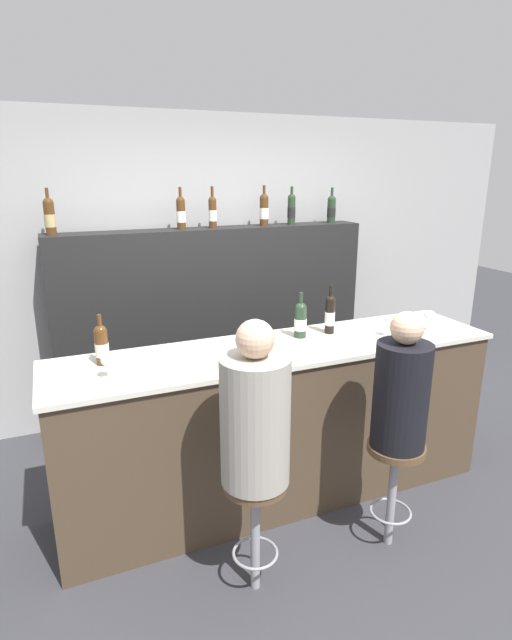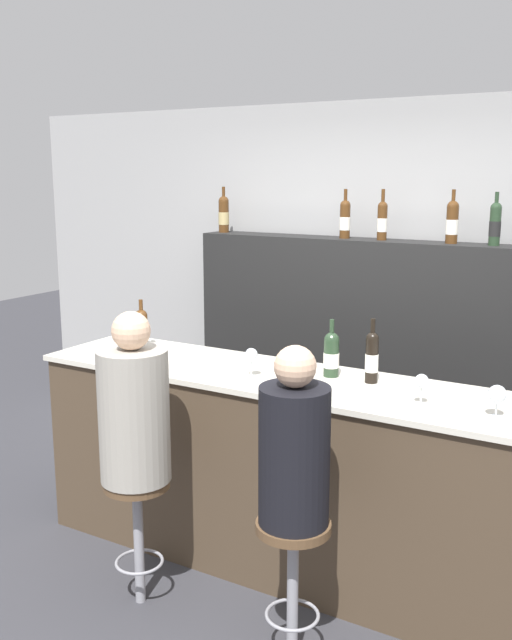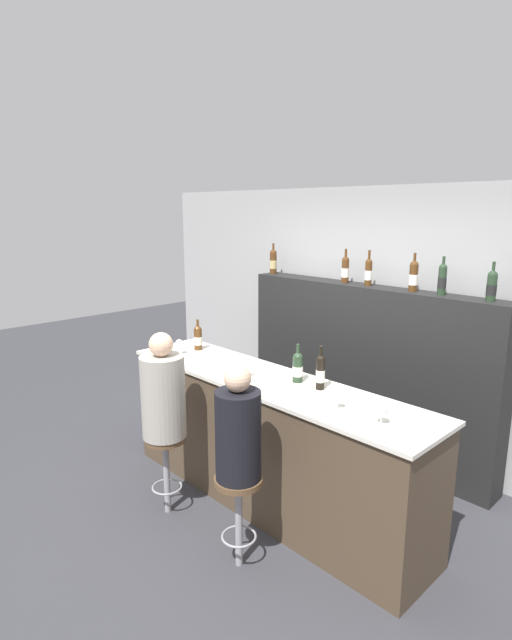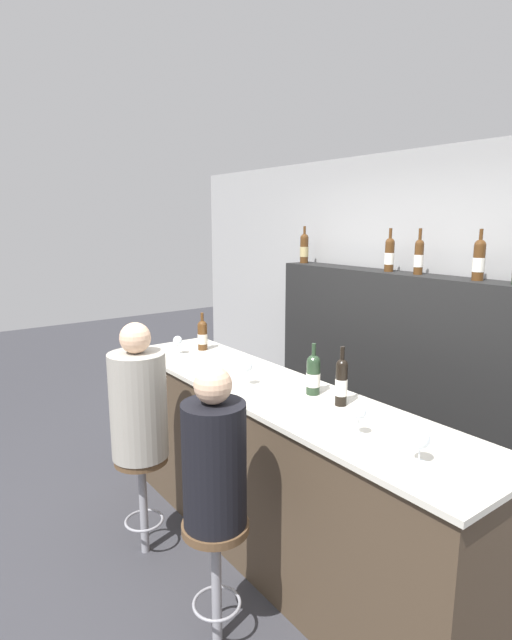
% 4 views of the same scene
% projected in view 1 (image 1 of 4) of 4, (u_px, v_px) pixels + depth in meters
% --- Properties ---
extents(ground_plane, '(16.00, 16.00, 0.00)m').
position_uv_depth(ground_plane, '(300.00, 521.00, 3.16)').
color(ground_plane, '#333338').
extents(wall_back, '(6.40, 0.05, 2.60)m').
position_uv_depth(wall_back, '(206.00, 268.00, 4.44)').
color(wall_back, '#9E9E9E').
rests_on(wall_back, ground_plane).
extents(bar_counter, '(2.86, 0.66, 1.07)m').
position_uv_depth(bar_counter, '(280.00, 423.00, 3.28)').
color(bar_counter, '#473828').
rests_on(bar_counter, ground_plane).
extents(back_bar_cabinet, '(2.68, 0.28, 1.67)m').
position_uv_depth(back_bar_cabinet, '(215.00, 324.00, 4.37)').
color(back_bar_cabinet, black).
rests_on(back_bar_cabinet, ground_plane).
extents(wine_bottle_counter_0, '(0.08, 0.08, 0.29)m').
position_uv_depth(wine_bottle_counter_0, '(102.00, 344.00, 2.81)').
color(wine_bottle_counter_0, '#4C2D14').
rests_on(wine_bottle_counter_0, bar_counter).
extents(wine_bottle_counter_1, '(0.08, 0.08, 0.30)m').
position_uv_depth(wine_bottle_counter_1, '(300.00, 320.00, 3.27)').
color(wine_bottle_counter_1, '#233823').
rests_on(wine_bottle_counter_1, bar_counter).
extents(wine_bottle_counter_2, '(0.07, 0.07, 0.33)m').
position_uv_depth(wine_bottle_counter_2, '(330.00, 314.00, 3.35)').
color(wine_bottle_counter_2, black).
rests_on(wine_bottle_counter_2, bar_counter).
extents(wine_bottle_backbar_0, '(0.08, 0.08, 0.34)m').
position_uv_depth(wine_bottle_backbar_0, '(50.00, 216.00, 3.63)').
color(wine_bottle_backbar_0, '#4C2D14').
rests_on(wine_bottle_backbar_0, back_bar_cabinet).
extents(wine_bottle_backbar_1, '(0.07, 0.07, 0.33)m').
position_uv_depth(wine_bottle_backbar_1, '(181.00, 213.00, 3.99)').
color(wine_bottle_backbar_1, '#4C2D14').
rests_on(wine_bottle_backbar_1, back_bar_cabinet).
extents(wine_bottle_backbar_2, '(0.07, 0.07, 0.33)m').
position_uv_depth(wine_bottle_backbar_2, '(212.00, 212.00, 4.09)').
color(wine_bottle_backbar_2, '#4C2D14').
rests_on(wine_bottle_backbar_2, back_bar_cabinet).
extents(wine_bottle_backbar_3, '(0.08, 0.08, 0.34)m').
position_uv_depth(wine_bottle_backbar_3, '(264.00, 209.00, 4.26)').
color(wine_bottle_backbar_3, '#4C2D14').
rests_on(wine_bottle_backbar_3, back_bar_cabinet).
extents(wine_bottle_backbar_4, '(0.07, 0.07, 0.32)m').
position_uv_depth(wine_bottle_backbar_4, '(291.00, 209.00, 4.36)').
color(wine_bottle_backbar_4, '#233823').
rests_on(wine_bottle_backbar_4, back_bar_cabinet).
extents(wine_bottle_backbar_5, '(0.08, 0.08, 0.31)m').
position_uv_depth(wine_bottle_backbar_5, '(331.00, 209.00, 4.51)').
color(wine_bottle_backbar_5, '#233823').
rests_on(wine_bottle_backbar_5, back_bar_cabinet).
extents(wine_glass_0, '(0.07, 0.07, 0.14)m').
position_uv_depth(wine_glass_0, '(107.00, 360.00, 2.62)').
color(wine_glass_0, silver).
rests_on(wine_glass_0, bar_counter).
extents(wine_glass_1, '(0.07, 0.07, 0.15)m').
position_uv_depth(wine_glass_1, '(264.00, 337.00, 2.95)').
color(wine_glass_1, silver).
rests_on(wine_glass_1, bar_counter).
extents(wine_glass_2, '(0.07, 0.07, 0.15)m').
position_uv_depth(wine_glass_2, '(390.00, 321.00, 3.29)').
color(wine_glass_2, silver).
rests_on(wine_glass_2, bar_counter).
extents(wine_glass_3, '(0.08, 0.08, 0.14)m').
position_uv_depth(wine_glass_3, '(430.00, 317.00, 3.41)').
color(wine_glass_3, silver).
rests_on(wine_glass_3, bar_counter).
extents(bar_stool_left, '(0.32, 0.32, 0.66)m').
position_uv_depth(bar_stool_left, '(255.00, 506.00, 2.52)').
color(bar_stool_left, gray).
rests_on(bar_stool_left, ground_plane).
extents(guest_seated_left, '(0.34, 0.34, 0.83)m').
position_uv_depth(guest_seated_left, '(255.00, 415.00, 2.37)').
color(guest_seated_left, gray).
rests_on(guest_seated_left, bar_stool_left).
extents(bar_stool_right, '(0.32, 0.32, 0.66)m').
position_uv_depth(bar_stool_right, '(394.00, 469.00, 2.83)').
color(bar_stool_right, gray).
rests_on(bar_stool_right, ground_plane).
extents(guest_seated_right, '(0.30, 0.30, 0.77)m').
position_uv_depth(guest_seated_right, '(401.00, 390.00, 2.69)').
color(guest_seated_right, black).
rests_on(guest_seated_right, bar_stool_right).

